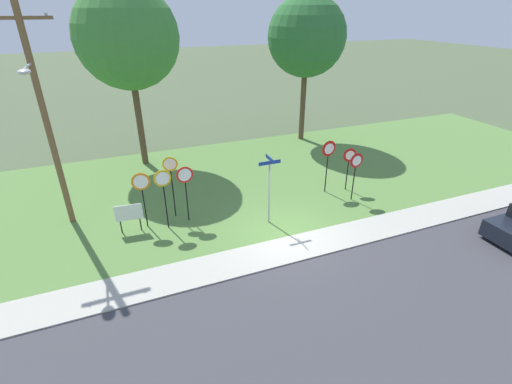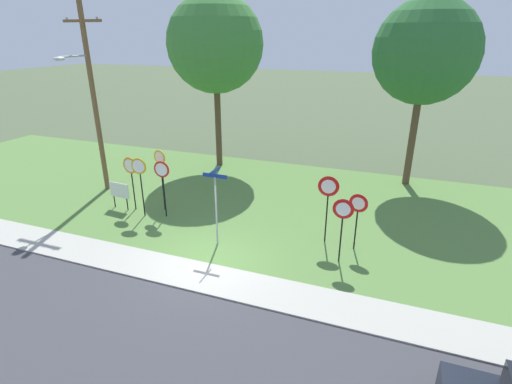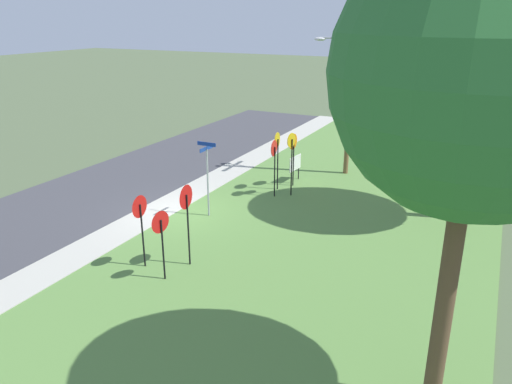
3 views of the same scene
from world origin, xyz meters
The scene contains 16 objects.
ground_plane centered at (0.00, 0.00, 0.00)m, with size 160.00×160.00×0.00m, color #4C5B3D.
road_asphalt centered at (0.00, -4.80, 0.01)m, with size 44.00×6.40×0.01m, color #3D3D42.
sidewalk_strip centered at (0.00, -0.80, 0.03)m, with size 44.00×1.60×0.06m, color #ADAA9E.
grass_median centered at (0.00, 6.00, 0.02)m, with size 44.00×12.00×0.04m, color #567F3D.
stop_sign_near_left centered at (-3.93, 3.38, 2.06)m, with size 0.63×0.13×2.83m.
stop_sign_near_right centered at (-3.47, 2.77, 1.90)m, with size 0.71×0.11×2.56m.
stop_sign_far_left centered at (-4.40, 2.50, 1.98)m, with size 0.71×0.11×2.67m.
stop_sign_far_center centered at (-5.21, 2.94, 1.86)m, with size 0.75×0.12×2.49m.
yield_sign_near_left centered at (4.69, 2.78, 1.69)m, with size 0.69×0.15×2.22m.
yield_sign_near_right centered at (4.30, 1.72, 1.83)m, with size 0.72×0.10×2.41m.
yield_sign_far_left centered at (3.55, 2.94, 2.08)m, with size 0.78×0.11×2.71m.
street_name_post centered at (-0.27, 1.36, 1.84)m, with size 0.96×0.82×3.03m.
utility_pole centered at (-8.21, 4.51, 4.96)m, with size 2.10×2.07×9.14m.
notice_board centered at (-5.88, 2.80, 0.87)m, with size 1.10×0.13×1.25m.
oak_tree_left centered at (-4.43, 10.31, 7.01)m, with size 5.35×5.35×9.67m.
oak_tree_right centered at (6.41, 10.85, 6.73)m, with size 4.98×4.98×9.20m.
Camera 2 is at (5.69, -10.41, 7.51)m, focal length 27.29 mm.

